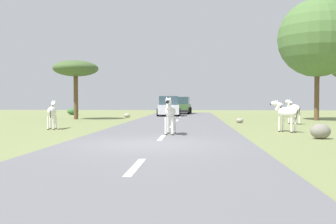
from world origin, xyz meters
TOP-DOWN VIEW (x-y plane):
  - ground_plane at (0.00, 0.00)m, footprint 90.00×90.00m
  - road at (0.24, 0.00)m, footprint 6.00×64.00m
  - lane_markings at (0.24, -1.00)m, footprint 0.16×56.00m
  - zebra_0 at (0.46, 3.28)m, footprint 0.47×1.57m
  - zebra_1 at (5.39, 5.38)m, footprint 1.10×1.29m
  - zebra_2 at (7.23, 11.25)m, footprint 0.75×1.53m
  - zebra_3 at (-5.43, 6.31)m, footprint 0.60×1.49m
  - car_0 at (0.03, 27.56)m, footprint 2.19×4.43m
  - car_1 at (-0.86, 22.02)m, footprint 2.19×4.42m
  - tree_1 at (-7.40, 16.16)m, footprint 3.34×3.34m
  - tree_2 at (9.97, 15.71)m, footprint 5.43×5.43m
  - bush_1 at (-10.59, 25.14)m, footprint 1.10×0.99m
  - rock_0 at (-4.14, 19.42)m, footprint 0.52×0.52m
  - rock_2 at (4.22, 12.30)m, footprint 0.47×0.43m
  - rock_3 at (5.92, 2.46)m, footprint 0.71×0.60m

SIDE VIEW (x-z plane):
  - ground_plane at x=0.00m, z-range 0.00..0.00m
  - road at x=0.24m, z-range 0.00..0.05m
  - lane_markings at x=0.24m, z-range 0.05..0.06m
  - rock_2 at x=4.22m, z-range 0.00..0.30m
  - rock_0 at x=-4.14m, z-range 0.00..0.34m
  - rock_3 at x=5.92m, z-range 0.00..0.55m
  - bush_1 at x=-10.59m, z-range 0.00..0.66m
  - zebra_3 at x=-5.43m, z-range 0.14..1.56m
  - zebra_1 at x=5.39m, z-range 0.14..1.56m
  - car_0 at x=0.03m, z-range -0.02..1.72m
  - car_1 at x=-0.86m, z-range -0.02..1.72m
  - zebra_2 at x=7.23m, z-range 0.14..1.64m
  - zebra_0 at x=0.46m, z-range 0.19..1.67m
  - tree_1 at x=-7.40m, z-range 1.54..5.91m
  - tree_2 at x=9.97m, z-range 1.52..9.99m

